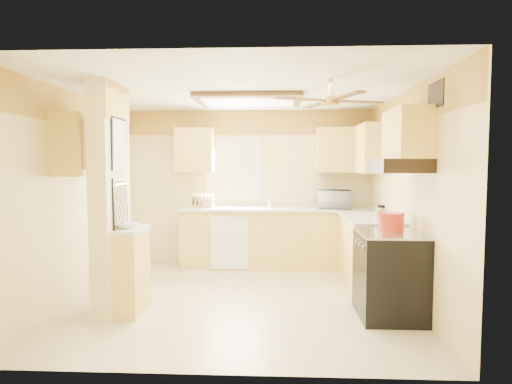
{
  "coord_description": "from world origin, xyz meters",
  "views": [
    {
      "loc": [
        0.45,
        -5.11,
        1.66
      ],
      "look_at": [
        0.2,
        0.35,
        1.28
      ],
      "focal_mm": 30.0,
      "sensor_mm": 36.0,
      "label": 1
    }
  ],
  "objects_px": {
    "stove": "(389,274)",
    "dutch_oven": "(391,221)",
    "kettle": "(381,214)",
    "microwave": "(335,199)",
    "bowl": "(126,225)"
  },
  "relations": [
    {
      "from": "stove",
      "to": "dutch_oven",
      "type": "bearing_deg",
      "value": 71.98
    },
    {
      "from": "kettle",
      "to": "stove",
      "type": "bearing_deg",
      "value": -93.75
    },
    {
      "from": "microwave",
      "to": "bowl",
      "type": "relative_size",
      "value": 2.07
    },
    {
      "from": "bowl",
      "to": "dutch_oven",
      "type": "bearing_deg",
      "value": 3.15
    },
    {
      "from": "microwave",
      "to": "dutch_oven",
      "type": "xyz_separation_m",
      "value": [
        0.35,
        -1.98,
        -0.07
      ]
    },
    {
      "from": "stove",
      "to": "dutch_oven",
      "type": "distance_m",
      "value": 0.57
    },
    {
      "from": "dutch_oven",
      "to": "kettle",
      "type": "relative_size",
      "value": 1.37
    },
    {
      "from": "bowl",
      "to": "kettle",
      "type": "distance_m",
      "value": 2.94
    },
    {
      "from": "kettle",
      "to": "bowl",
      "type": "bearing_deg",
      "value": -168.78
    },
    {
      "from": "stove",
      "to": "bowl",
      "type": "bearing_deg",
      "value": -179.68
    },
    {
      "from": "microwave",
      "to": "stove",
      "type": "bearing_deg",
      "value": 104.06
    },
    {
      "from": "stove",
      "to": "dutch_oven",
      "type": "height_order",
      "value": "dutch_oven"
    },
    {
      "from": "stove",
      "to": "microwave",
      "type": "bearing_deg",
      "value": 98.06
    },
    {
      "from": "microwave",
      "to": "dutch_oven",
      "type": "height_order",
      "value": "microwave"
    },
    {
      "from": "microwave",
      "to": "kettle",
      "type": "height_order",
      "value": "microwave"
    }
  ]
}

